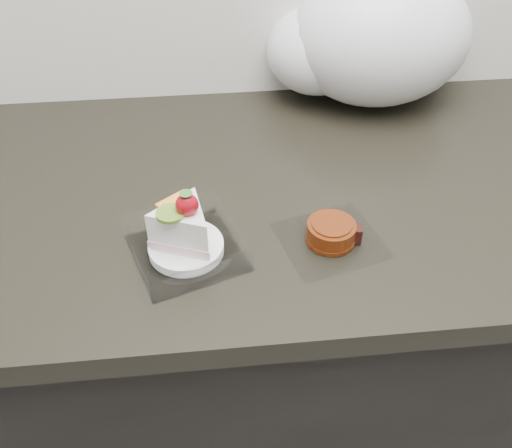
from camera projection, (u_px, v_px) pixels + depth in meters
counter at (309, 345)px, 1.24m from camera, size 2.04×0.64×0.90m
cake_tray at (185, 237)px, 0.79m from camera, size 0.18×0.18×0.11m
mooncake_wrap at (332, 234)px, 0.82m from camera, size 0.17×0.16×0.03m
plastic_bag at (368, 39)px, 1.06m from camera, size 0.39×0.28×0.31m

